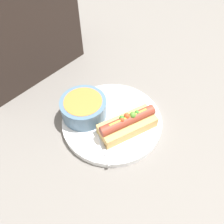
% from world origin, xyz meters
% --- Properties ---
extents(ground_plane, '(4.00, 4.00, 0.00)m').
position_xyz_m(ground_plane, '(0.00, 0.00, 0.00)').
color(ground_plane, slate).
extents(dinner_plate, '(0.26, 0.26, 0.02)m').
position_xyz_m(dinner_plate, '(0.00, 0.00, 0.01)').
color(dinner_plate, white).
rests_on(dinner_plate, ground_plane).
extents(hot_dog, '(0.16, 0.11, 0.06)m').
position_xyz_m(hot_dog, '(0.00, -0.05, 0.04)').
color(hot_dog, tan).
rests_on(hot_dog, dinner_plate).
extents(soup_bowl, '(0.12, 0.12, 0.05)m').
position_xyz_m(soup_bowl, '(-0.04, 0.07, 0.05)').
color(soup_bowl, slate).
rests_on(soup_bowl, dinner_plate).
extents(spoon, '(0.11, 0.16, 0.01)m').
position_xyz_m(spoon, '(-0.04, 0.03, 0.02)').
color(spoon, '#B7B7BC').
rests_on(spoon, dinner_plate).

